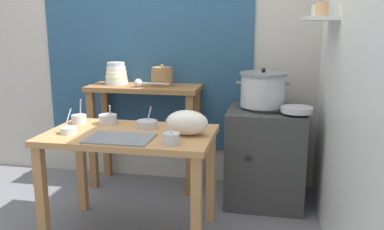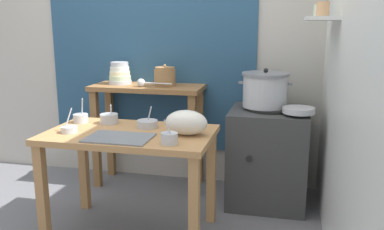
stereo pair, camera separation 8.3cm
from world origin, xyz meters
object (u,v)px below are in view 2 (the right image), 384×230
bowl_stack_enamel (120,74)px  prep_bowl_0 (81,118)px  prep_bowl_4 (169,138)px  clay_pot (165,77)px  prep_bowl_2 (109,118)px  prep_bowl_1 (69,129)px  stove_block (267,156)px  prep_table (130,148)px  back_shelf_table (148,110)px  steamer_pot (265,90)px  prep_bowl_5 (185,122)px  plastic_bag (186,123)px  prep_bowl_3 (147,124)px  ladle (143,83)px  serving_tray (119,138)px  wide_pan (299,110)px

bowl_stack_enamel → prep_bowl_0: bowl_stack_enamel is taller
prep_bowl_0 → prep_bowl_4: prep_bowl_0 is taller
clay_pot → prep_bowl_2: bearing=-107.9°
prep_bowl_1 → stove_block: bearing=33.6°
prep_table → prep_bowl_2: (-0.23, 0.18, 0.15)m
back_shelf_table → stove_block: (1.04, -0.13, -0.30)m
clay_pot → back_shelf_table: bearing=-180.0°
stove_block → steamer_pot: size_ratio=1.88×
prep_bowl_0 → prep_bowl_1: 0.28m
clay_pot → stove_block: bearing=-8.4°
steamer_pot → prep_bowl_5: (-0.51, -0.54, -0.16)m
prep_table → stove_block: stove_block is taller
steamer_pot → prep_bowl_5: size_ratio=3.47×
plastic_bag → prep_bowl_1: same height
stove_block → prep_bowl_1: 1.55m
steamer_pot → prep_bowl_3: steamer_pot is taller
stove_block → bowl_stack_enamel: 1.45m
clay_pot → ladle: clay_pot is taller
serving_tray → clay_pot: bearing=90.5°
steamer_pot → clay_pot: clay_pot is taller
bowl_stack_enamel → serving_tray: bearing=-67.9°
prep_table → serving_tray: bearing=-90.7°
wide_pan → prep_bowl_2: (-1.32, -0.38, -0.04)m
prep_bowl_1 → prep_bowl_5: (0.71, 0.32, 0.01)m
back_shelf_table → ladle: size_ratio=3.12×
clay_pot → prep_bowl_3: (0.09, -0.72, -0.23)m
stove_block → bowl_stack_enamel: size_ratio=3.87×
stove_block → ladle: (-1.05, 0.04, 0.55)m
prep_table → ladle: ladle is taller
bowl_stack_enamel → ladle: (0.25, -0.12, -0.05)m
back_shelf_table → wide_pan: bearing=-13.0°
plastic_bag → prep_bowl_2: (-0.61, 0.18, -0.04)m
prep_table → plastic_bag: (0.38, 0.01, 0.19)m
back_shelf_table → prep_table: bearing=-78.8°
stove_block → prep_table: bearing=-140.4°
prep_bowl_3 → prep_bowl_5: prep_bowl_3 is taller
prep_bowl_0 → prep_bowl_1: prep_bowl_0 is taller
prep_bowl_0 → prep_bowl_2: 0.21m
prep_table → bowl_stack_enamel: (-0.43, 0.89, 0.38)m
clay_pot → prep_bowl_0: clay_pot is taller
serving_tray → prep_bowl_3: 0.31m
serving_tray → prep_bowl_3: bearing=75.3°
stove_block → steamer_pot: (-0.04, 0.02, 0.53)m
back_shelf_table → prep_bowl_2: size_ratio=6.80×
plastic_bag → prep_bowl_2: 0.64m
steamer_pot → wide_pan: size_ratio=1.77×
bowl_stack_enamel → prep_bowl_1: (0.05, -1.00, -0.24)m
ladle → serving_tray: size_ratio=0.77×
clay_pot → serving_tray: clay_pot is taller
prep_bowl_2 → prep_bowl_3: bearing=-9.8°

